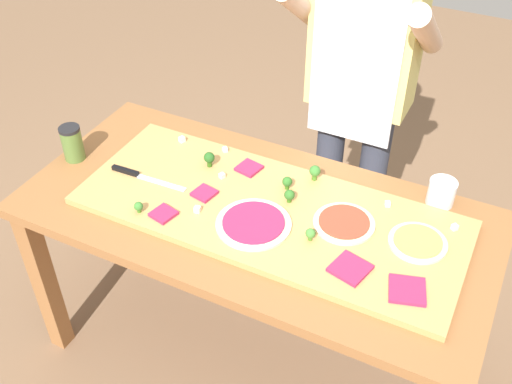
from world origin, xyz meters
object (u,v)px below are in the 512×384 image
pizza_whole_pesto_green (418,242)px  broccoli_floret_front_mid (289,195)px  sauce_jar (72,143)px  pizza_slice_near_left (407,290)px  chefs_knife (138,175)px  pizza_slice_far_left (350,268)px  broccoli_floret_back_left (310,234)px  cheese_crumble_e (197,209)px  broccoli_floret_front_left (315,172)px  broccoli_floret_center_left (139,207)px  broccoli_floret_back_mid (209,158)px  pizza_slice_center (163,214)px  cheese_crumble_c (455,227)px  pizza_slice_near_right (249,168)px  pizza_whole_tomato_red (344,223)px  cook_center (360,81)px  pizza_slice_far_right (204,193)px  cheese_crumble_b (222,176)px  cheese_crumble_a (388,204)px  flour_cup (441,194)px  pizza_whole_beet_magenta (254,223)px  cheese_crumble_f (182,139)px  prep_table (255,232)px  cheese_crumble_d (225,150)px  broccoli_floret_front_right (287,182)px

pizza_whole_pesto_green → broccoli_floret_front_mid: broccoli_floret_front_mid is taller
sauce_jar → pizza_slice_near_left: bearing=-4.9°
chefs_knife → pizza_slice_far_left: (0.85, -0.10, 0.00)m
broccoli_floret_back_left → cheese_crumble_e: (-0.40, -0.05, -0.02)m
chefs_knife → broccoli_floret_front_left: bearing=24.8°
broccoli_floret_center_left → broccoli_floret_back_mid: (0.09, 0.33, 0.01)m
pizza_slice_center → cheese_crumble_c: size_ratio=3.94×
broccoli_floret_back_left → broccoli_floret_back_mid: bearing=158.0°
broccoli_floret_back_left → pizza_slice_center: bearing=-167.1°
pizza_slice_near_left → broccoli_floret_center_left: broccoli_floret_center_left is taller
broccoli_floret_front_mid → pizza_slice_near_right: bearing=153.9°
pizza_whole_pesto_green → pizza_slice_near_right: pizza_whole_pesto_green is taller
pizza_whole_tomato_red → cook_center: bearing=105.9°
broccoli_floret_front_mid → broccoli_floret_back_left: size_ratio=1.11×
pizza_slice_far_right → pizza_slice_center: 0.17m
pizza_slice_far_right → pizza_slice_near_left: bearing=-9.0°
pizza_slice_far_left → pizza_slice_near_left: (0.18, -0.01, 0.00)m
pizza_slice_near_left → pizza_slice_center: (-0.83, -0.04, 0.00)m
pizza_slice_far_left → broccoli_floret_back_left: broccoli_floret_back_left is taller
cheese_crumble_b → cheese_crumble_e: bearing=-85.5°
pizza_slice_near_right → broccoli_floret_back_mid: broccoli_floret_back_mid is taller
broccoli_floret_front_left → cheese_crumble_b: broccoli_floret_front_left is taller
cheese_crumble_a → flour_cup: flour_cup is taller
pizza_whole_beet_magenta → broccoli_floret_back_mid: size_ratio=4.19×
chefs_knife → cook_center: 0.94m
pizza_slice_far_left → cheese_crumble_f: bearing=156.7°
broccoli_floret_back_left → cheese_crumble_a: bearing=57.5°
prep_table → pizza_slice_center: 0.34m
sauce_jar → pizza_whole_beet_magenta: bearing=-4.2°
broccoli_floret_front_left → cheese_crumble_a: broccoli_floret_front_left is taller
chefs_knife → broccoli_floret_center_left: 0.20m
broccoli_floret_front_left → cheese_crumble_d: (-0.37, 0.01, -0.03)m
pizza_slice_near_right → cook_center: 0.58m
prep_table → cheese_crumble_c: cheese_crumble_c is taller
broccoli_floret_front_right → cheese_crumble_b: bearing=-168.6°
pizza_slice_center → broccoli_floret_front_mid: bearing=35.9°
broccoli_floret_back_left → broccoli_floret_front_left: bearing=109.8°
prep_table → pizza_slice_far_left: bearing=-19.8°
pizza_whole_beet_magenta → pizza_slice_far_left: bearing=-7.7°
broccoli_floret_front_left → broccoli_floret_back_mid: (-0.38, -0.10, 0.00)m
broccoli_floret_back_left → cheese_crumble_b: 0.44m
broccoli_floret_center_left → pizza_slice_center: bearing=15.4°
pizza_whole_beet_magenta → broccoli_floret_back_mid: bearing=143.4°
pizza_whole_tomato_red → pizza_slice_near_right: 0.44m
cheese_crumble_a → pizza_slice_far_right: bearing=-158.9°
broccoli_floret_front_mid → cheese_crumble_b: size_ratio=2.67×
broccoli_floret_back_mid → broccoli_floret_center_left: bearing=-104.5°
broccoli_floret_back_left → pizza_slice_near_left: bearing=-12.7°
pizza_slice_near_left → sauce_jar: (-1.34, 0.12, 0.04)m
broccoli_floret_back_left → cheese_crumble_c: broccoli_floret_back_left is taller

